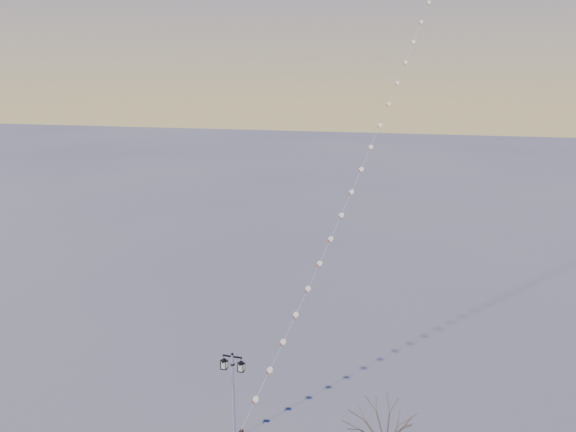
% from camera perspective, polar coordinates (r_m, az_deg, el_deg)
% --- Properties ---
extents(street_lamp, '(1.28, 0.56, 5.06)m').
position_cam_1_polar(street_lamp, '(26.71, -5.82, -18.52)').
color(street_lamp, black).
rests_on(street_lamp, ground).
extents(kite_train, '(14.46, 37.74, 44.48)m').
position_cam_1_polar(kite_train, '(40.79, 13.41, 21.06)').
color(kite_train, black).
rests_on(kite_train, ground).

